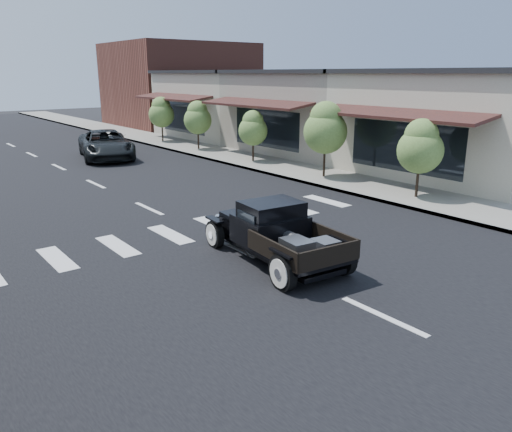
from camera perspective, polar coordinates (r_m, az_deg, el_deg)
ground at (r=11.94m, az=2.91°, el=-6.21°), size 120.00×120.00×0.00m
road at (r=24.86m, az=-20.28°, el=4.59°), size 14.00×80.00×0.02m
road_markings at (r=20.24m, az=-15.86°, el=2.51°), size 12.00×60.00×0.06m
sidewalk_right at (r=28.51m, az=-3.79°, el=7.03°), size 3.00×80.00×0.15m
storefront_near at (r=25.54m, az=23.42°, el=9.64°), size 10.00×9.00×4.50m
storefront_mid at (r=30.91m, az=8.53°, el=11.65°), size 10.00×9.00×4.50m
storefront_far at (r=37.69m, az=-1.59°, el=12.57°), size 10.00×9.00×4.50m
far_building_right at (r=46.33m, az=-8.67°, el=14.59°), size 11.00×10.00×7.00m
small_tree_a at (r=18.96m, az=18.16°, el=6.12°), size 1.64×1.64×2.73m
small_tree_b at (r=21.91m, az=7.89°, el=8.51°), size 1.87×1.87×3.12m
small_tree_c at (r=25.74m, az=-0.34°, el=9.05°), size 1.49×1.49×2.48m
small_tree_d at (r=30.14m, az=-6.66°, el=10.19°), size 1.63×1.63×2.72m
small_tree_e at (r=34.10m, az=-10.72°, el=10.74°), size 1.67×1.67×2.78m
hotrod_pickup at (r=12.23m, az=2.27°, el=-1.85°), size 2.50×4.58×1.52m
second_car at (r=28.56m, az=-16.78°, el=7.80°), size 3.84×5.95×1.52m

